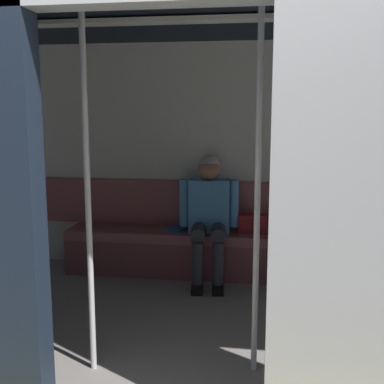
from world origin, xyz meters
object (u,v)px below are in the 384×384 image
Objects in this scene: bench_seat at (207,243)px; grab_pole_door at (88,193)px; person_seated at (209,210)px; grab_pole_far at (257,193)px; handbag at (253,224)px; book at (177,228)px; train_car at (179,113)px.

grab_pole_door is at bearing 74.80° from bench_seat.
person_seated is (-0.02, 0.05, 0.32)m from bench_seat.
bench_seat is 1.24× the size of grab_pole_door.
person_seated is 0.53× the size of grab_pole_far.
person_seated is 1.73m from grab_pole_far.
person_seated is at bearing -73.87° from grab_pole_far.
handbag is 1.18× the size of book.
train_car is 5.51× the size of person_seated.
train_car is 2.35× the size of bench_seat.
grab_pole_far is at bearing 106.13° from person_seated.
train_car is at bearing 118.85° from book.
bench_seat is 0.32m from book.
person_seated is (-0.10, -0.99, -0.89)m from train_car.
handbag is (-0.51, -1.10, -1.03)m from train_car.
handbag is 0.72m from book.
train_car is at bearing 65.26° from handbag.
train_car reaches higher than person_seated.
grab_pole_door is at bearing 73.69° from person_seated.
train_car is 1.59m from handbag.
train_car is at bearing 85.45° from bench_seat.
grab_pole_door is (0.19, 1.84, 0.65)m from book.
book is 1.99m from grab_pole_far.
grab_pole_door is (0.40, 0.75, -0.45)m from train_car.
person_seated is 4.46× the size of handbag.
train_car is at bearing -47.45° from grab_pole_far.
person_seated is 0.53× the size of grab_pole_door.
grab_pole_door is at bearing 63.79° from handbag.
bench_seat is 0.47m from handbag.
grab_pole_far reaches higher than person_seated.
train_car reaches higher than book.
person_seated reaches higher than bench_seat.
grab_pole_far is at bearing 92.05° from handbag.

